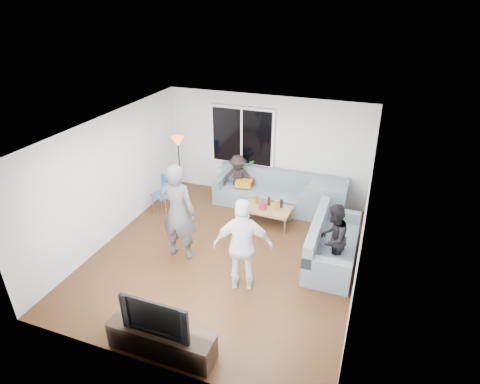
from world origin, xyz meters
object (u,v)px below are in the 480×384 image
at_px(coffee_table, 266,215).
at_px(spectator_right, 333,238).
at_px(side_chair, 162,195).
at_px(spectator_back, 238,178).
at_px(sofa_back_section, 262,189).
at_px(floor_lamp, 180,167).
at_px(player_left, 178,212).
at_px(player_right, 243,246).
at_px(tv_console, 162,341).
at_px(television, 158,314).
at_px(sofa_right_section, 334,241).

bearing_deg(coffee_table, spectator_right, -36.01).
distance_m(side_chair, spectator_back, 1.88).
relative_size(spectator_right, spectator_back, 1.13).
height_order(sofa_back_section, spectator_back, spectator_back).
xyz_separation_m(floor_lamp, spectator_back, (1.48, 0.23, -0.18)).
bearing_deg(sofa_back_section, side_chair, -152.04).
relative_size(sofa_back_section, spectator_back, 1.92).
distance_m(player_left, spectator_back, 2.62).
bearing_deg(player_right, tv_console, 55.13).
bearing_deg(floor_lamp, coffee_table, -14.01).
xyz_separation_m(coffee_table, spectator_right, (1.60, -1.16, 0.48)).
xyz_separation_m(player_left, television, (0.85, -2.22, -0.25)).
bearing_deg(television, spectator_back, 97.08).
xyz_separation_m(side_chair, floor_lamp, (0.00, 0.92, 0.35)).
relative_size(sofa_back_section, side_chair, 2.67).
relative_size(sofa_right_section, floor_lamp, 1.28).
bearing_deg(sofa_back_section, tv_console, -90.52).
height_order(spectator_right, tv_console, spectator_right).
distance_m(side_chair, floor_lamp, 0.99).
xyz_separation_m(sofa_back_section, side_chair, (-2.12, -1.12, 0.01)).
xyz_separation_m(player_left, player_right, (1.48, -0.46, -0.12)).
relative_size(player_left, television, 1.90).
bearing_deg(tv_console, floor_lamp, 114.40).
bearing_deg(spectator_back, player_right, -84.84).
bearing_deg(player_left, sofa_back_section, -109.38).
relative_size(floor_lamp, tv_console, 0.97).
bearing_deg(spectator_right, sofa_back_section, -124.24).
height_order(sofa_right_section, television, television).
height_order(floor_lamp, spectator_right, floor_lamp).
bearing_deg(floor_lamp, side_chair, -90.00).
distance_m(sofa_back_section, player_left, 2.76).
bearing_deg(side_chair, television, -40.56).
bearing_deg(sofa_back_section, player_right, -79.15).
distance_m(player_left, television, 2.39).
xyz_separation_m(player_left, tv_console, (0.85, -2.22, -0.76)).
bearing_deg(television, spectator_right, 54.41).
height_order(sofa_back_section, coffee_table, sofa_back_section).
xyz_separation_m(sofa_back_section, sofa_right_section, (1.95, -1.68, 0.00)).
xyz_separation_m(spectator_right, tv_console, (-2.00, -2.79, -0.46)).
bearing_deg(television, player_right, 70.51).
bearing_deg(television, sofa_back_section, 89.48).
xyz_separation_m(tv_console, television, (-0.00, 0.00, 0.52)).
distance_m(sofa_back_section, tv_console, 4.77).
relative_size(tv_console, television, 1.54).
height_order(player_left, spectator_back, player_left).
height_order(floor_lamp, tv_console, floor_lamp).
height_order(sofa_right_section, floor_lamp, floor_lamp).
distance_m(coffee_table, spectator_back, 1.37).
bearing_deg(sofa_right_section, player_left, 106.93).
height_order(sofa_back_section, television, television).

